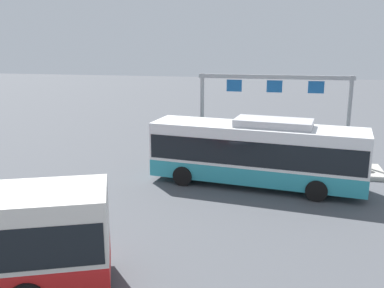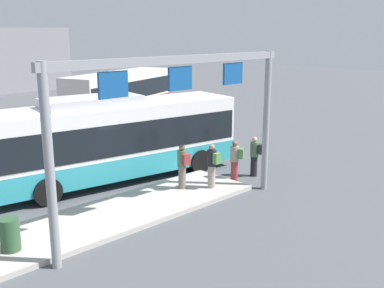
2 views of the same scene
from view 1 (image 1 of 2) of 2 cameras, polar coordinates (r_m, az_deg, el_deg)
The scene contains 9 objects.
ground_plane at distance 22.14m, azimuth 8.34°, elevation -5.44°, with size 120.00×120.00×0.00m, color #4C4F54.
platform_curb at distance 25.17m, azimuth 12.94°, elevation -3.06°, with size 10.00×2.80×0.16m, color #B2ADA3.
bus_main at distance 21.61m, azimuth 8.53°, elevation -0.90°, with size 10.78×4.03×3.46m.
person_boarding at distance 25.87m, azimuth -1.30°, elevation -0.38°, with size 0.49×0.60×1.67m.
person_waiting_near at distance 25.51m, azimuth 4.59°, elevation -0.26°, with size 0.35×0.53×1.67m.
person_waiting_mid at distance 24.76m, azimuth 6.38°, elevation -0.74°, with size 0.38×0.56×1.67m.
person_waiting_far at distance 25.57m, azimuth 1.12°, elevation -0.55°, with size 0.53×0.61×1.67m.
platform_sign_gantry at distance 25.98m, azimuth 10.80°, elevation 5.85°, with size 9.00×0.24×5.20m.
trash_bin at distance 25.71m, azimuth 21.40°, elevation -2.10°, with size 0.52×0.52×0.90m, color #2D5133.
Camera 1 is at (-0.74, 20.88, 7.30)m, focal length 40.22 mm.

